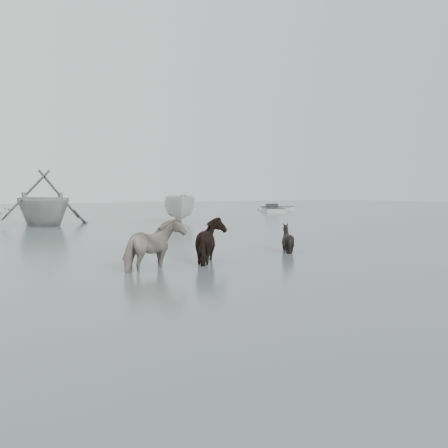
{
  "coord_description": "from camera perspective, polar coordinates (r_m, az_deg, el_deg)",
  "views": [
    {
      "loc": [
        -5.82,
        -10.74,
        1.91
      ],
      "look_at": [
        1.05,
        1.16,
        1.0
      ],
      "focal_mm": 40.0,
      "sensor_mm": 36.0,
      "label": 1
    }
  ],
  "objects": [
    {
      "name": "ground",
      "position": [
        12.36,
        -1.52,
        -5.1
      ],
      "size": [
        140.0,
        140.0,
        0.0
      ],
      "primitive_type": "plane",
      "color": "#4B5952",
      "rests_on": "ground"
    },
    {
      "name": "pony_pinto",
      "position": [
        12.3,
        -8.05,
        -1.72
      ],
      "size": [
        1.91,
        1.54,
        1.47
      ],
      "primitive_type": "imported",
      "rotation": [
        0.0,
        0.0,
        2.08
      ],
      "color": "black",
      "rests_on": "ground"
    },
    {
      "name": "pony_dark",
      "position": [
        13.44,
        -1.19,
        -1.19
      ],
      "size": [
        1.47,
        1.65,
        1.49
      ],
      "primitive_type": "imported",
      "rotation": [
        0.0,
        0.0,
        1.42
      ],
      "color": "black",
      "rests_on": "ground"
    },
    {
      "name": "pony_black",
      "position": [
        15.9,
        7.23,
        -0.92
      ],
      "size": [
        1.36,
        1.28,
        1.23
      ],
      "primitive_type": "imported",
      "rotation": [
        0.0,
        0.0,
        1.87
      ],
      "color": "black",
      "rests_on": "ground"
    },
    {
      "name": "rowboat_trail",
      "position": [
        29.72,
        -19.98,
        3.0
      ],
      "size": [
        5.94,
        6.69,
        3.23
      ],
      "primitive_type": "imported",
      "rotation": [
        0.0,
        0.0,
        3.25
      ],
      "color": "#ACAEAB",
      "rests_on": "ground"
    },
    {
      "name": "boat_small",
      "position": [
        31.0,
        -5.07,
        1.99
      ],
      "size": [
        3.45,
        5.21,
        1.88
      ],
      "primitive_type": "imported",
      "rotation": [
        0.0,
        0.0,
        -0.36
      ],
      "color": "silver",
      "rests_on": "ground"
    },
    {
      "name": "skiff_port",
      "position": [
        45.38,
        5.63,
        1.84
      ],
      "size": [
        4.03,
        5.79,
        0.75
      ],
      "primitive_type": null,
      "rotation": [
        0.0,
        0.0,
        1.09
      ],
      "color": "#B0B3B0",
      "rests_on": "ground"
    },
    {
      "name": "skiff_star",
      "position": [
        50.02,
        6.11,
        2.01
      ],
      "size": [
        3.95,
        4.38,
        0.75
      ],
      "primitive_type": null,
      "rotation": [
        0.0,
        0.0,
        2.24
      ],
      "color": "silver",
      "rests_on": "ground"
    }
  ]
}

